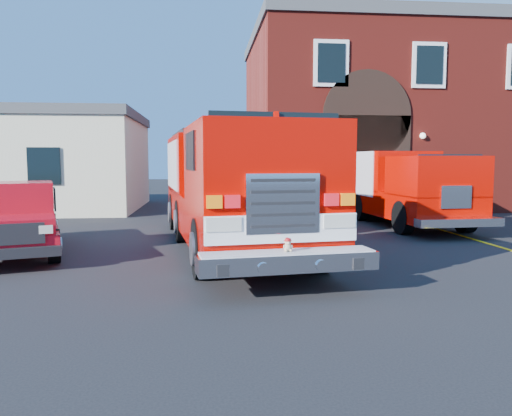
{
  "coord_description": "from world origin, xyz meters",
  "views": [
    {
      "loc": [
        -0.96,
        -10.59,
        2.2
      ],
      "look_at": [
        0.0,
        -1.2,
        1.3
      ],
      "focal_mm": 35.0,
      "sensor_mm": 36.0,
      "label": 1
    }
  ],
  "objects": [
    {
      "name": "ground",
      "position": [
        0.0,
        0.0,
        0.0
      ],
      "size": [
        100.0,
        100.0,
        0.0
      ],
      "primitive_type": "plane",
      "color": "black",
      "rests_on": "ground"
    },
    {
      "name": "parking_stripe_near",
      "position": [
        6.5,
        1.0,
        0.0
      ],
      "size": [
        0.12,
        3.0,
        0.01
      ],
      "primitive_type": "cube",
      "color": "yellow",
      "rests_on": "ground"
    },
    {
      "name": "parking_stripe_mid",
      "position": [
        6.5,
        4.0,
        0.0
      ],
      "size": [
        0.12,
        3.0,
        0.01
      ],
      "primitive_type": "cube",
      "color": "yellow",
      "rests_on": "ground"
    },
    {
      "name": "parking_stripe_far",
      "position": [
        6.5,
        7.0,
        0.0
      ],
      "size": [
        0.12,
        3.0,
        0.01
      ],
      "primitive_type": "cube",
      "color": "yellow",
      "rests_on": "ground"
    },
    {
      "name": "fire_station",
      "position": [
        8.99,
        13.98,
        4.25
      ],
      "size": [
        15.2,
        10.2,
        8.45
      ],
      "color": "maroon",
      "rests_on": "ground"
    },
    {
      "name": "side_building",
      "position": [
        -9.0,
        13.0,
        2.2
      ],
      "size": [
        10.2,
        8.2,
        4.35
      ],
      "color": "beige",
      "rests_on": "ground"
    },
    {
      "name": "fire_engine",
      "position": [
        -0.31,
        2.06,
        1.58
      ],
      "size": [
        4.0,
        10.18,
        3.05
      ],
      "color": "black",
      "rests_on": "ground"
    },
    {
      "name": "pickup_truck",
      "position": [
        -5.48,
        1.75,
        0.8
      ],
      "size": [
        3.32,
        5.51,
        1.7
      ],
      "color": "black",
      "rests_on": "ground"
    },
    {
      "name": "secondary_truck",
      "position": [
        5.78,
        6.34,
        1.37
      ],
      "size": [
        2.82,
        7.88,
        2.52
      ],
      "color": "black",
      "rests_on": "ground"
    }
  ]
}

